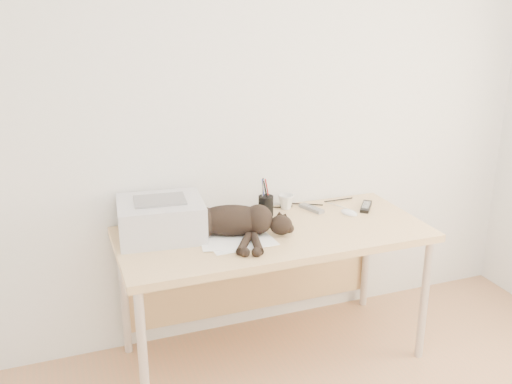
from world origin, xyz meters
name	(u,v)px	position (x,y,z in m)	size (l,w,h in m)	color
wall_back	(250,111)	(0.00, 1.75, 1.30)	(3.50, 3.50, 0.00)	white
desk	(268,248)	(0.00, 1.48, 0.61)	(1.60, 0.70, 0.74)	#E5BF86
printer	(161,218)	(-0.56, 1.53, 0.84)	(0.45, 0.39, 0.20)	#BABABF
papers	(237,240)	(-0.22, 1.33, 0.74)	(0.38, 0.28, 0.01)	white
cat	(227,222)	(-0.24, 1.41, 0.81)	(0.70, 0.48, 0.17)	black
mug	(286,202)	(0.19, 1.67, 0.78)	(0.09, 0.09, 0.08)	white
pen_cup	(266,205)	(0.04, 1.61, 0.80)	(0.08, 0.08, 0.21)	black
remote_grey	(311,208)	(0.31, 1.60, 0.75)	(0.05, 0.16, 0.02)	slate
remote_black	(366,207)	(0.62, 1.52, 0.75)	(0.05, 0.18, 0.02)	black
mouse	(349,211)	(0.48, 1.47, 0.76)	(0.07, 0.11, 0.04)	white
cable_tangle	(253,210)	(0.00, 1.70, 0.75)	(1.36, 0.07, 0.01)	black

